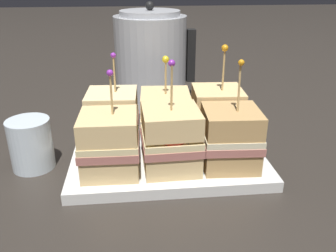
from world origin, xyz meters
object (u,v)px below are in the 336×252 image
Objects in this scene: sandwich_front_right at (230,138)px; sandwich_back_right at (217,115)px; sandwich_front_left at (110,144)px; kettle_steel at (151,59)px; sandwich_back_left at (113,119)px; drinking_glass at (31,144)px; serving_platter at (168,158)px; sandwich_front_center at (172,140)px; sandwich_back_center at (165,118)px.

sandwich_back_right reaches higher than sandwich_front_right.
sandwich_front_left is 0.94× the size of sandwich_front_right.
kettle_steel is (-0.10, 0.36, 0.04)m from sandwich_front_right.
sandwich_back_left is 1.94× the size of drinking_glass.
drinking_glass is (-0.32, 0.06, -0.02)m from sandwich_front_right.
sandwich_back_left is (-0.19, 0.09, 0.00)m from sandwich_front_right.
sandwich_front_right is at bearing -26.10° from serving_platter.
kettle_steel is 2.84× the size of drinking_glass.
sandwich_front_center reaches higher than serving_platter.
sandwich_back_right is (0.19, -0.00, 0.00)m from sandwich_back_left.
sandwich_front_right is 0.97× the size of sandwich_back_right.
sandwich_front_right reaches higher than drinking_glass.
sandwich_front_left is at bearing -179.51° from sandwich_front_center.
sandwich_back_right is (0.19, 0.09, 0.00)m from sandwich_front_left.
sandwich_front_center is at bearing -88.32° from kettle_steel.
sandwich_back_right is (0.09, 0.09, 0.00)m from sandwich_front_center.
serving_platter is 3.79× the size of drinking_glass.
drinking_glass is at bearing -125.55° from kettle_steel.
sandwich_front_center is 1.05× the size of sandwich_back_left.
sandwich_back_center is at bearing 178.94° from sandwich_back_right.
sandwich_front_left is 0.92× the size of sandwich_front_center.
drinking_glass is (-0.23, -0.04, -0.02)m from sandwich_back_center.
serving_platter is 0.07m from sandwich_front_center.
drinking_glass is at bearing 177.52° from serving_platter.
kettle_steel reaches higher than sandwich_back_right.
sandwich_front_right is at bearing -26.52° from sandwich_back_left.
kettle_steel is (0.09, 0.36, 0.04)m from sandwich_front_left.
sandwich_back_center is (0.09, 0.00, -0.00)m from sandwich_back_left.
sandwich_front_center is 0.13m from sandwich_back_right.
sandwich_front_right is at bearing 0.25° from sandwich_front_center.
sandwich_back_left is at bearing -179.90° from sandwich_back_center.
sandwich_front_right is at bearing -9.86° from drinking_glass.
sandwich_back_center is (0.09, 0.09, 0.00)m from sandwich_front_left.
kettle_steel is at bearing 54.45° from drinking_glass.
sandwich_front_right reaches higher than sandwich_back_center.
serving_platter is 0.12m from sandwich_back_left.
sandwich_back_left is 0.19m from sandwich_back_right.
kettle_steel is at bearing 91.61° from sandwich_back_center.
sandwich_front_center is 1.09× the size of sandwich_back_center.
kettle_steel reaches higher than serving_platter.
drinking_glass is at bearing -173.67° from sandwich_back_right.
sandwich_front_center is 0.99× the size of sandwich_back_right.
sandwich_back_left is at bearing 135.36° from sandwich_front_center.
sandwich_back_left is at bearing -107.33° from kettle_steel.
drinking_glass is at bearing 156.82° from sandwich_front_left.
sandwich_back_left is (-0.09, 0.05, 0.06)m from serving_platter.
serving_platter is at bearing 92.50° from sandwich_front_center.
sandwich_back_right is at bearing 45.15° from sandwich_front_center.
kettle_steel is at bearing 72.67° from sandwich_back_left.
sandwich_back_center is 0.09m from sandwich_back_right.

